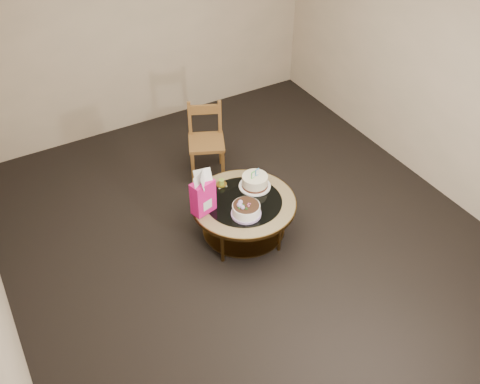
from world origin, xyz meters
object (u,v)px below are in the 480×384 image
decorated_cake (246,210)px  cream_cake (255,182)px  coffee_table (244,207)px  gift_bag (203,193)px  dining_chair (206,140)px

decorated_cake → cream_cake: size_ratio=0.90×
coffee_table → gift_bag: bearing=170.5°
decorated_cake → dining_chair: dining_chair is taller
coffee_table → dining_chair: size_ratio=1.20×
cream_cake → decorated_cake: bearing=-149.9°
decorated_cake → cream_cake: bearing=47.7°
decorated_cake → cream_cake: 0.42m
gift_bag → dining_chair: bearing=47.3°
coffee_table → gift_bag: size_ratio=2.30×
coffee_table → decorated_cake: bearing=-113.9°
cream_cake → dining_chair: bearing=74.1°
decorated_cake → cream_cake: cream_cake is taller
gift_bag → coffee_table: bearing=-24.2°
dining_chair → cream_cake: bearing=-64.3°
cream_cake → coffee_table: bearing=-164.3°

